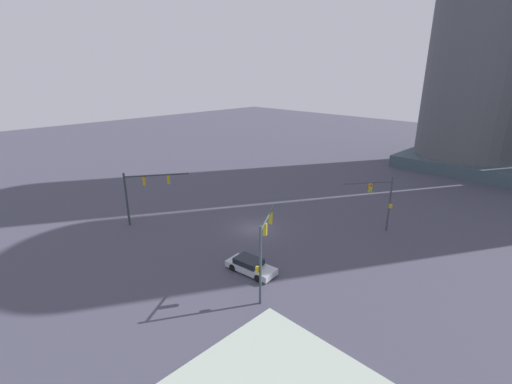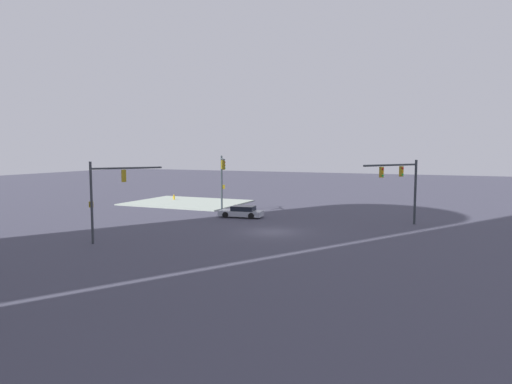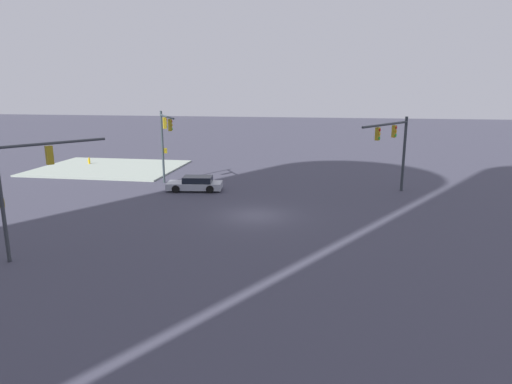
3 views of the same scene
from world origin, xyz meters
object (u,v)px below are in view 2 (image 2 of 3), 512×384
Objects in this scene: traffic_signal_opposite_side at (107,189)px; sedan_car_approaching at (242,212)px; traffic_signal_near_corner at (403,180)px; traffic_signal_cross_street at (222,174)px; fire_hydrant_on_curb at (174,197)px.

sedan_car_approaching is at bearing 22.01° from traffic_signal_opposite_side.
traffic_signal_opposite_side is at bearing 68.67° from sedan_car_approaching.
traffic_signal_near_corner is 0.96× the size of traffic_signal_cross_street.
traffic_signal_cross_street reaches higher than sedan_car_approaching.
traffic_signal_opposite_side reaches higher than fire_hydrant_on_curb.
traffic_signal_cross_street is 1.36× the size of sedan_car_approaching.
traffic_signal_cross_street is 9.03× the size of fire_hydrant_on_curb.
sedan_car_approaching is at bearing 32.58° from traffic_signal_cross_street.
fire_hydrant_on_curb is (15.22, -10.09, -0.09)m from sedan_car_approaching.
traffic_signal_near_corner is 0.99× the size of traffic_signal_opposite_side.
traffic_signal_near_corner is at bearing 57.82° from traffic_signal_cross_street.
sedan_car_approaching is at bearing 146.45° from fire_hydrant_on_curb.
traffic_signal_opposite_side is at bearing 113.68° from fire_hydrant_on_curb.
traffic_signal_opposite_side is 1.32× the size of sedan_car_approaching.
traffic_signal_opposite_side reaches higher than traffic_signal_near_corner.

